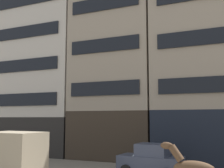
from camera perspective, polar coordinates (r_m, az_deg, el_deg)
The scene contains 5 objects.
building_far_left at distance 29.01m, azimuth -14.08°, elevation 2.91°, with size 9.85×6.61×16.26m.
building_center_left at distance 24.80m, azimuth 1.33°, elevation 2.55°, with size 7.44×6.61×14.72m.
building_center_right at distance 23.39m, azimuth 20.01°, elevation 7.13°, with size 9.28×6.61×17.59m.
delivery_truck_far at distance 15.59m, azimuth -20.87°, elevation -13.50°, with size 4.43×2.31×2.62m.
sedan_dark at distance 16.98m, azimuth 7.96°, elevation -15.03°, with size 3.82×2.10×1.83m.
Camera 1 is at (4.98, -13.04, 3.34)m, focal length 44.81 mm.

